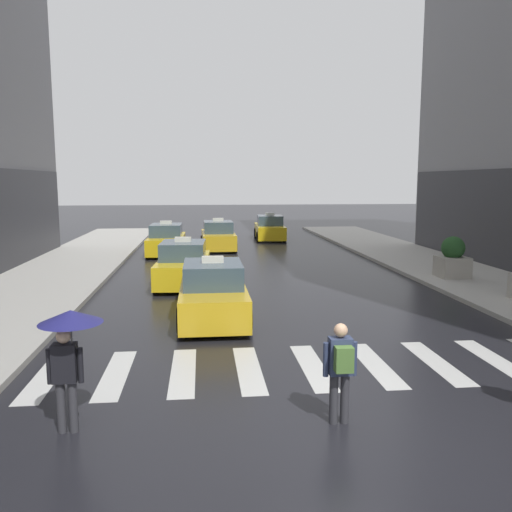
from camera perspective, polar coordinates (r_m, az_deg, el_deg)
name	(u,v)px	position (r m, az deg, el deg)	size (l,w,h in m)	color
ground_plane	(354,435)	(8.63, 10.59, -18.61)	(160.00, 160.00, 0.00)	black
crosswalk_markings	(313,367)	(11.29, 6.19, -11.88)	(11.30, 2.80, 0.01)	silver
taxi_lead	(213,294)	(14.83, -4.71, -4.10)	(1.94, 4.55, 1.80)	gold
taxi_second	(184,265)	(19.96, -7.88, -0.98)	(2.11, 4.62, 1.80)	yellow
taxi_third	(167,241)	(28.29, -9.72, 1.65)	(1.99, 4.57, 1.80)	yellow
taxi_fourth	(218,237)	(29.96, -4.15, 2.10)	(2.00, 4.57, 1.80)	gold
taxi_fifth	(270,229)	(34.93, 1.50, 2.98)	(2.09, 4.61, 1.80)	yellow
pedestrian_with_umbrella	(69,337)	(8.51, -19.74, -8.35)	(0.96, 0.96, 1.94)	#333338
pedestrian_with_backpack	(341,366)	(8.55, 9.20, -11.72)	(0.55, 0.43, 1.65)	#333338
planter_mid_block	(453,259)	(21.77, 20.63, -0.28)	(1.10, 1.10, 1.60)	#A8A399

